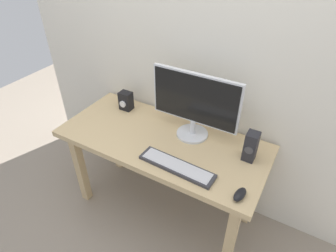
{
  "coord_description": "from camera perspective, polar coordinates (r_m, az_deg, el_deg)",
  "views": [
    {
      "loc": [
        0.77,
        -1.26,
        1.9
      ],
      "look_at": [
        0.05,
        0.0,
        0.84
      ],
      "focal_mm": 30.3,
      "sensor_mm": 36.0,
      "label": 1
    }
  ],
  "objects": [
    {
      "name": "desk",
      "position": [
        1.95,
        -1.2,
        -4.79
      ],
      "size": [
        1.4,
        0.63,
        0.72
      ],
      "color": "tan",
      "rests_on": "ground_plane"
    },
    {
      "name": "ground_plane",
      "position": [
        2.41,
        -1.01,
        -16.04
      ],
      "size": [
        6.0,
        6.0,
        0.0
      ],
      "primitive_type": "plane",
      "color": "gray"
    },
    {
      "name": "audio_controller",
      "position": [
        2.17,
        -8.46,
        5.02
      ],
      "size": [
        0.09,
        0.09,
        0.14
      ],
      "color": "black",
      "rests_on": "desk"
    },
    {
      "name": "speaker_right",
      "position": [
        1.75,
        16.33,
        -3.95
      ],
      "size": [
        0.07,
        0.09,
        0.19
      ],
      "color": "#232328",
      "rests_on": "desk"
    },
    {
      "name": "keyboard_primary",
      "position": [
        1.68,
        1.76,
        -8.11
      ],
      "size": [
        0.47,
        0.13,
        0.02
      ],
      "color": "#333338",
      "rests_on": "desk"
    },
    {
      "name": "monitor",
      "position": [
        1.8,
        5.39,
        4.59
      ],
      "size": [
        0.59,
        0.21,
        0.45
      ],
      "color": "silver",
      "rests_on": "desk"
    },
    {
      "name": "wall_back",
      "position": [
        1.83,
        4.61,
        23.37
      ],
      "size": [
        2.74,
        0.04,
        3.0
      ],
      "primitive_type": "cube",
      "color": "silver",
      "rests_on": "ground_plane"
    },
    {
      "name": "mouse",
      "position": [
        1.57,
        14.26,
        -13.2
      ],
      "size": [
        0.07,
        0.11,
        0.04
      ],
      "primitive_type": "ellipsoid",
      "rotation": [
        0.0,
        0.0,
        -0.16
      ],
      "color": "black",
      "rests_on": "desk"
    }
  ]
}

